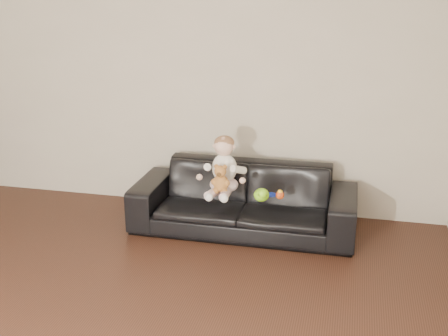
% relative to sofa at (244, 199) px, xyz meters
% --- Properties ---
extents(wall_back, '(5.00, 0.00, 5.00)m').
position_rel_sofa_xyz_m(wall_back, '(-0.69, 0.50, 1.01)').
color(wall_back, '#BBB19D').
rests_on(wall_back, ground).
extents(sofa, '(1.97, 0.77, 0.57)m').
position_rel_sofa_xyz_m(sofa, '(0.00, 0.00, 0.00)').
color(sofa, black).
rests_on(sofa, floor).
extents(baby, '(0.35, 0.43, 0.50)m').
position_rel_sofa_xyz_m(baby, '(-0.16, -0.11, 0.31)').
color(baby, beige).
rests_on(baby, sofa).
extents(teddy_bear, '(0.14, 0.14, 0.24)m').
position_rel_sofa_xyz_m(teddy_bear, '(-0.15, -0.26, 0.27)').
color(teddy_bear, '#A5692F').
rests_on(teddy_bear, sofa).
extents(toy_green, '(0.14, 0.16, 0.11)m').
position_rel_sofa_xyz_m(toy_green, '(0.20, -0.23, 0.14)').
color(toy_green, '#8CEC1B').
rests_on(toy_green, sofa).
extents(toy_rattle, '(0.08, 0.08, 0.07)m').
position_rel_sofa_xyz_m(toy_rattle, '(0.34, -0.15, 0.13)').
color(toy_rattle, '#D84919').
rests_on(toy_rattle, sofa).
extents(toy_blue_disc, '(0.09, 0.09, 0.01)m').
position_rel_sofa_xyz_m(toy_blue_disc, '(0.25, -0.08, 0.10)').
color(toy_blue_disc, '#1A34D3').
rests_on(toy_blue_disc, sofa).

